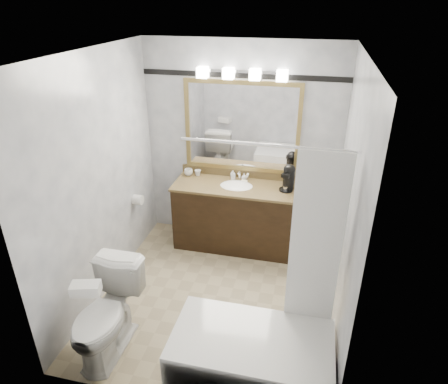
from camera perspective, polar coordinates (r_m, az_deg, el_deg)
The scene contains 15 objects.
room at distance 3.76m, azimuth -1.25°, elevation -0.05°, with size 2.42×2.62×2.52m.
vanity at distance 5.01m, azimuth 1.72°, elevation -3.28°, with size 1.53×0.58×0.97m.
mirror at distance 4.83m, azimuth 2.53°, elevation 9.25°, with size 1.40×0.04×1.10m.
vanity_light_bar at distance 4.63m, azimuth 2.56°, elevation 16.56°, with size 1.02×0.14×0.12m.
accent_stripe at distance 4.70m, azimuth 2.70°, elevation 16.29°, with size 2.40×0.01×0.06m, color black.
bathtub at distance 3.55m, azimuth 4.38°, elevation -21.76°, with size 1.30×0.75×1.96m.
tp_roll at distance 4.92m, azimuth -12.20°, elevation -1.08°, with size 0.12×0.12×0.11m, color white.
toilet at distance 3.79m, azimuth -16.52°, elevation -16.51°, with size 0.46×0.81×0.82m, color white.
tissue_box at distance 3.37m, azimuth -19.15°, elevation -12.92°, with size 0.22×0.12×0.09m, color white.
coffee_maker at distance 4.72m, azimuth 9.21°, elevation 2.18°, with size 0.17×0.20×0.31m.
cup_left at distance 5.10m, azimuth -5.10°, elevation 2.83°, with size 0.11×0.11×0.08m, color white.
cup_right at distance 5.09m, azimuth -3.77°, elevation 2.76°, with size 0.08×0.08×0.07m, color white.
soap_bottle_a at distance 4.97m, azimuth 1.29°, elevation 2.47°, with size 0.05×0.05×0.11m, color white.
soap_bottle_b at distance 4.97m, azimuth 2.88°, elevation 2.22°, with size 0.06×0.06×0.08m, color white.
soap_bar at distance 4.91m, azimuth 2.89°, elevation 1.55°, with size 0.07×0.05×0.02m, color beige.
Camera 1 is at (0.85, -3.25, 2.92)m, focal length 32.00 mm.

